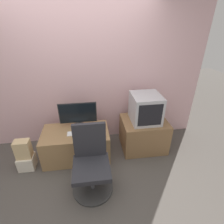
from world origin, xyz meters
name	(u,v)px	position (x,y,z in m)	size (l,w,h in m)	color
ground_plane	(86,192)	(0.00, 0.00, 0.00)	(12.00, 12.00, 0.00)	#4C4742
wall_back	(80,74)	(0.00, 1.32, 1.30)	(4.40, 0.05, 2.60)	beige
desk	(77,144)	(-0.14, 0.77, 0.25)	(1.09, 0.62, 0.51)	#937047
side_stand	(143,134)	(1.06, 0.86, 0.28)	(0.78, 0.63, 0.57)	olive
main_monitor	(78,114)	(-0.08, 0.94, 0.73)	(0.62, 0.20, 0.43)	#2D2D2D
keyboard	(77,133)	(-0.10, 0.71, 0.51)	(0.32, 0.12, 0.01)	white
mouse	(92,132)	(0.13, 0.70, 0.52)	(0.06, 0.03, 0.03)	#4C4C51
crt_tv	(146,108)	(1.06, 0.86, 0.80)	(0.48, 0.50, 0.48)	#B7B7BC
office_chair	(91,165)	(0.10, 0.11, 0.39)	(0.57, 0.57, 0.96)	#333333
cardboard_box_lower	(27,162)	(-0.93, 0.60, 0.11)	(0.24, 0.23, 0.22)	beige
cardboard_box_upper	(23,149)	(-0.93, 0.60, 0.38)	(0.23, 0.15, 0.30)	#D1B27F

